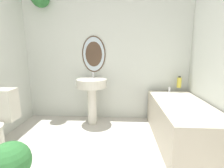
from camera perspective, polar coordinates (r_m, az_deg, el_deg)
name	(u,v)px	position (r m, az deg, el deg)	size (l,w,h in m)	color
wall_back	(103,50)	(2.94, -3.22, 11.82)	(3.02, 0.30, 2.40)	silver
pedestal_sink	(92,90)	(2.73, -7.09, -2.15)	(0.50, 0.50, 0.88)	beige
bathtub	(181,121)	(2.47, 23.15, -11.98)	(0.68, 1.44, 0.62)	#B2A893
shampoo_bottle	(179,82)	(2.99, 22.55, 0.58)	(0.07, 0.07, 0.20)	gold
potted_plant	(10,165)	(1.83, -32.15, -22.97)	(0.36, 0.36, 0.46)	#9E6042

